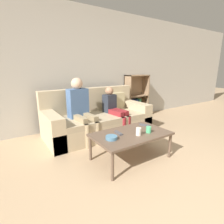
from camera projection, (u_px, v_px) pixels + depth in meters
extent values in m
plane|color=tan|center=(200.00, 206.00, 1.73)|extent=(22.00, 22.00, 0.00)
cube|color=#B7B2A8|center=(77.00, 69.00, 3.81)|extent=(12.00, 0.06, 2.60)
cube|color=tan|center=(99.00, 126.00, 3.58)|extent=(2.09, 0.96, 0.31)
cube|color=tan|center=(101.00, 118.00, 3.46)|extent=(1.65, 0.78, 0.10)
cube|color=tan|center=(89.00, 99.00, 3.77)|extent=(2.09, 0.18, 0.49)
cube|color=tan|center=(52.00, 129.00, 3.05)|extent=(0.22, 0.96, 0.57)
cube|color=tan|center=(134.00, 114.00, 4.04)|extent=(0.22, 0.96, 0.57)
cube|color=tan|center=(117.00, 101.00, 4.00)|extent=(0.36, 0.12, 0.36)
cube|color=#8E7051|center=(127.00, 98.00, 4.53)|extent=(0.02, 0.28, 1.14)
cube|color=#8E7051|center=(145.00, 96.00, 4.86)|extent=(0.02, 0.28, 1.14)
cube|color=#8E7051|center=(133.00, 96.00, 4.80)|extent=(0.65, 0.02, 1.14)
cube|color=#8E7051|center=(136.00, 116.00, 4.83)|extent=(0.65, 0.28, 0.02)
cube|color=#8E7051|center=(137.00, 96.00, 4.69)|extent=(0.60, 0.28, 0.02)
cube|color=#8E7051|center=(137.00, 75.00, 4.56)|extent=(0.65, 0.28, 0.02)
cube|color=#6699A8|center=(129.00, 112.00, 4.63)|extent=(0.07, 0.16, 0.31)
cube|color=#993D84|center=(131.00, 110.00, 4.67)|extent=(0.07, 0.23, 0.40)
cube|color=#33519E|center=(133.00, 111.00, 4.71)|extent=(0.06, 0.16, 0.35)
cube|color=#33519E|center=(135.00, 108.00, 4.73)|extent=(0.05, 0.22, 0.48)
cube|color=#33519E|center=(136.00, 109.00, 4.77)|extent=(0.04, 0.21, 0.39)
cube|color=#2D7A4C|center=(138.00, 107.00, 4.78)|extent=(0.06, 0.16, 0.49)
cube|color=red|center=(140.00, 110.00, 4.84)|extent=(0.04, 0.16, 0.31)
cylinder|color=brown|center=(112.00, 167.00, 2.07)|extent=(0.04, 0.04, 0.37)
cylinder|color=brown|center=(170.00, 146.00, 2.62)|extent=(0.04, 0.04, 0.37)
cylinder|color=brown|center=(90.00, 148.00, 2.54)|extent=(0.04, 0.04, 0.37)
cylinder|color=brown|center=(143.00, 134.00, 3.10)|extent=(0.04, 0.04, 0.37)
cube|color=brown|center=(131.00, 134.00, 2.53)|extent=(1.12, 0.66, 0.03)
cylinder|color=#9E8966|center=(88.00, 136.00, 2.93)|extent=(0.10, 0.10, 0.41)
cylinder|color=#9E8966|center=(98.00, 134.00, 3.05)|extent=(0.10, 0.10, 0.41)
cube|color=#9E8966|center=(80.00, 119.00, 3.06)|extent=(0.13, 0.44, 0.09)
cube|color=#9E8966|center=(90.00, 117.00, 3.18)|extent=(0.13, 0.44, 0.09)
cube|color=#476693|center=(78.00, 103.00, 3.26)|extent=(0.38, 0.23, 0.54)
sphere|color=#D1A889|center=(77.00, 84.00, 3.17)|extent=(0.21, 0.21, 0.21)
cylinder|color=maroon|center=(124.00, 128.00, 3.35)|extent=(0.10, 0.10, 0.41)
cylinder|color=maroon|center=(128.00, 126.00, 3.43)|extent=(0.10, 0.10, 0.41)
cube|color=maroon|center=(115.00, 113.00, 3.48)|extent=(0.15, 0.44, 0.09)
cube|color=maroon|center=(120.00, 112.00, 3.56)|extent=(0.15, 0.44, 0.09)
cube|color=#282D38|center=(109.00, 103.00, 3.67)|extent=(0.26, 0.23, 0.37)
sphere|color=#A87A5B|center=(109.00, 91.00, 3.60)|extent=(0.17, 0.17, 0.17)
cylinder|color=#4CB77A|center=(149.00, 130.00, 2.55)|extent=(0.08, 0.08, 0.09)
cylinder|color=silver|center=(139.00, 132.00, 2.44)|extent=(0.07, 0.07, 0.11)
cube|color=#47474C|center=(118.00, 133.00, 2.51)|extent=(0.06, 0.17, 0.02)
cube|color=#47474C|center=(145.00, 125.00, 2.86)|extent=(0.13, 0.17, 0.02)
cylinder|color=teal|center=(112.00, 138.00, 2.31)|extent=(0.16, 0.16, 0.05)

